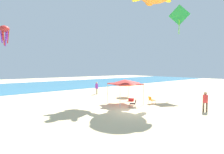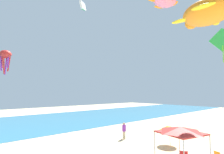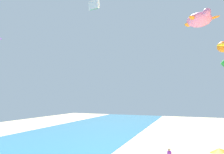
{
  "view_description": "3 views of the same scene",
  "coord_description": "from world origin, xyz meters",
  "views": [
    {
      "loc": [
        -11.72,
        -10.49,
        3.88
      ],
      "look_at": [
        1.93,
        5.46,
        2.83
      ],
      "focal_mm": 27.84,
      "sensor_mm": 36.0,
      "label": 1
    },
    {
      "loc": [
        -11.96,
        -4.11,
        5.31
      ],
      "look_at": [
        -0.46,
        8.55,
        6.77
      ],
      "focal_mm": 28.98,
      "sensor_mm": 36.0,
      "label": 2
    },
    {
      "loc": [
        -16.99,
        8.86,
        6.91
      ],
      "look_at": [
        -0.46,
        15.49,
        9.0
      ],
      "focal_mm": 29.58,
      "sensor_mm": 36.0,
      "label": 3
    }
  ],
  "objects": [
    {
      "name": "beach_umbrella",
      "position": [
        5.02,
        5.99,
        1.72
      ],
      "size": [
        1.92,
        1.91,
        2.14
      ],
      "color": "silver",
      "rests_on": "ground"
    },
    {
      "name": "kite_parafoil_white",
      "position": [
        3.27,
        19.56,
        19.06
      ],
      "size": [
        3.04,
        2.99,
        2.41
      ],
      "rotation": [
        0.0,
        0.0,
        3.96
      ],
      "color": "white"
    },
    {
      "name": "kite_turtle_pink",
      "position": [
        6.58,
        7.0,
        16.32
      ],
      "size": [
        4.32,
        4.15,
        1.61
      ],
      "rotation": [
        0.0,
        0.0,
        3.51
      ],
      "color": "pink"
    }
  ]
}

